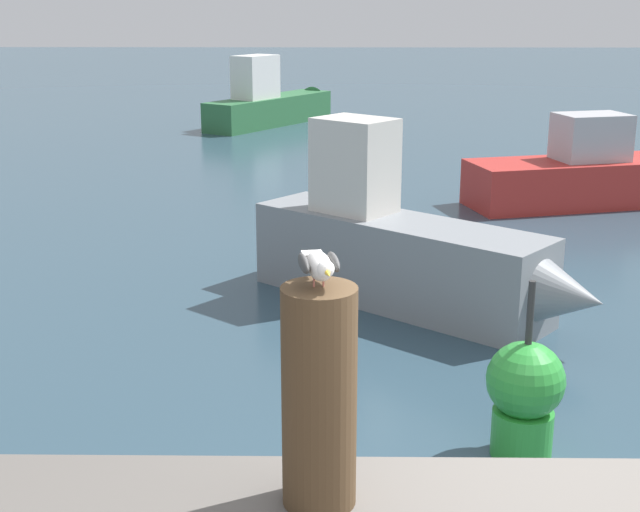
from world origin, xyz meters
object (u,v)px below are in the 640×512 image
boat_green (275,103)px  channel_buoy (525,395)px  boat_red (630,175)px  seagull (319,265)px  mooring_post (319,398)px  boat_grey (410,252)px

boat_green → channel_buoy: (2.89, -17.75, -0.08)m
boat_red → seagull: bearing=-114.0°
mooring_post → boat_green: (-1.47, 20.36, -1.13)m
boat_grey → channel_buoy: size_ratio=2.72×
seagull → channel_buoy: size_ratio=0.30×
seagull → boat_grey: bearing=81.4°
seagull → boat_green: seagull is taller
mooring_post → seagull: bearing=-78.8°
boat_green → boat_red: size_ratio=0.89×
seagull → channel_buoy: 3.45m
seagull → boat_green: 20.49m
seagull → channel_buoy: (1.42, 2.61, -1.75)m
mooring_post → channel_buoy: 3.21m
boat_green → boat_grey: 14.73m
boat_green → channel_buoy: size_ratio=3.56×
mooring_post → boat_red: (4.90, 11.01, -1.23)m
boat_grey → boat_green: bearing=99.2°
mooring_post → boat_red: size_ratio=0.17×
mooring_post → seagull: size_ratio=2.32×
mooring_post → boat_red: 12.11m
boat_grey → channel_buoy: 3.26m
seagull → boat_red: size_ratio=0.07×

